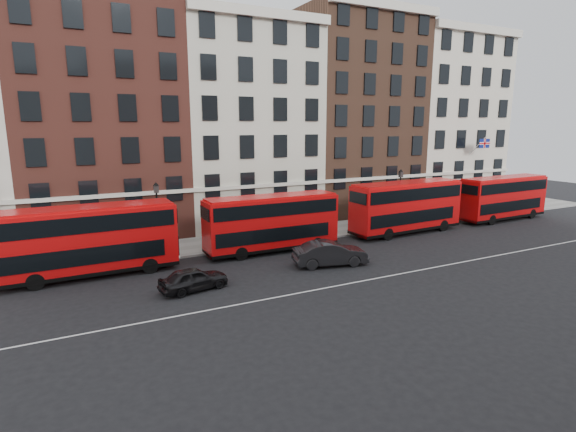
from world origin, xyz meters
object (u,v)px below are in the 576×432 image
bus_a (87,240)px  bus_b (271,222)px  car_front (330,253)px  traffic_light (505,192)px  bus_c (406,206)px  car_rear (194,279)px  bus_d (503,197)px

bus_a → bus_b: bearing=-1.0°
car_front → traffic_light: traffic_light is taller
bus_c → car_rear: size_ratio=2.75×
bus_b → bus_c: (13.13, -0.00, 0.14)m
traffic_light → bus_c: bearing=-174.2°
car_rear → car_front: car_front is taller
bus_a → traffic_light: 40.88m
bus_b → car_rear: 9.36m
bus_b → car_rear: (-7.50, -5.36, -1.63)m
bus_a → car_front: bus_a is taller
bus_a → car_front: bearing=-19.3°
bus_a → bus_c: 25.90m
traffic_light → car_rear: bearing=-169.1°
traffic_light → car_front: bearing=-166.0°
bus_c → bus_d: 12.61m
car_rear → traffic_light: traffic_light is taller
bus_b → car_front: bus_b is taller
bus_a → car_rear: (5.26, -5.36, -1.75)m
bus_a → bus_d: bus_a is taller
bus_d → car_front: (-23.58, -4.93, -1.52)m
bus_b → bus_d: (25.74, -0.00, 0.04)m
bus_a → bus_b: size_ratio=1.05×
bus_b → traffic_light: (28.09, 1.51, 0.13)m
bus_c → bus_a: bearing=177.2°
bus_d → car_front: bearing=-170.3°
bus_d → traffic_light: bus_d is taller
bus_b → bus_c: size_ratio=0.93×
bus_a → bus_b: 12.76m
bus_a → bus_c: (25.90, -0.00, 0.03)m
bus_b → car_front: bearing=-66.0°
car_front → traffic_light: bearing=-62.7°
bus_a → traffic_light: (40.85, 1.51, 0.01)m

